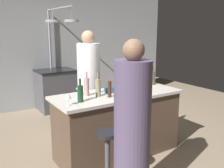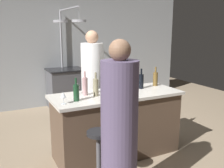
{
  "view_description": "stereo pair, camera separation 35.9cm",
  "coord_description": "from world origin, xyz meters",
  "px_view_note": "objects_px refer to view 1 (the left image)",
  "views": [
    {
      "loc": [
        -1.89,
        -2.81,
        1.77
      ],
      "look_at": [
        0.0,
        0.15,
        1.0
      ],
      "focal_mm": 40.77,
      "sensor_mm": 36.0,
      "label": 1
    },
    {
      "loc": [
        -1.57,
        -2.99,
        1.77
      ],
      "look_at": [
        0.0,
        0.15,
        1.0
      ],
      "focal_mm": 40.77,
      "sensor_mm": 36.0,
      "label": 2
    }
  ],
  "objects_px": {
    "wine_bottle_rose": "(87,86)",
    "mixing_bowl_blue": "(110,90)",
    "mixing_bowl_ceramic": "(125,87)",
    "wine_bottle_green": "(80,93)",
    "mixing_bowl_wooden": "(129,94)",
    "wine_bottle_white": "(98,87)",
    "bar_stool_left": "(107,158)",
    "stove_range": "(56,90)",
    "pepper_mill": "(110,89)",
    "wine_bottle_dark": "(140,80)",
    "wine_bottle_amber": "(152,78)",
    "wine_glass_near_left_guest": "(68,97)",
    "guest_left": "(132,133)",
    "chef": "(89,88)",
    "wine_glass_by_chef": "(78,87)"
  },
  "relations": [
    {
      "from": "wine_bottle_green",
      "to": "guest_left",
      "type": "bearing_deg",
      "value": -81.39
    },
    {
      "from": "wine_bottle_white",
      "to": "guest_left",
      "type": "bearing_deg",
      "value": -100.12
    },
    {
      "from": "bar_stool_left",
      "to": "wine_glass_by_chef",
      "type": "distance_m",
      "value": 1.03
    },
    {
      "from": "guest_left",
      "to": "wine_bottle_amber",
      "type": "xyz_separation_m",
      "value": [
        1.24,
        1.13,
        0.23
      ]
    },
    {
      "from": "wine_bottle_amber",
      "to": "wine_glass_near_left_guest",
      "type": "relative_size",
      "value": 2.01
    },
    {
      "from": "wine_bottle_rose",
      "to": "mixing_bowl_blue",
      "type": "relative_size",
      "value": 1.83
    },
    {
      "from": "pepper_mill",
      "to": "wine_bottle_white",
      "type": "distance_m",
      "value": 0.16
    },
    {
      "from": "bar_stool_left",
      "to": "guest_left",
      "type": "bearing_deg",
      "value": -80.07
    },
    {
      "from": "wine_bottle_white",
      "to": "bar_stool_left",
      "type": "bearing_deg",
      "value": -110.91
    },
    {
      "from": "guest_left",
      "to": "wine_bottle_amber",
      "type": "distance_m",
      "value": 1.69
    },
    {
      "from": "pepper_mill",
      "to": "mixing_bowl_wooden",
      "type": "bearing_deg",
      "value": -25.57
    },
    {
      "from": "mixing_bowl_ceramic",
      "to": "mixing_bowl_wooden",
      "type": "xyz_separation_m",
      "value": [
        -0.17,
        -0.31,
        -0.0
      ]
    },
    {
      "from": "pepper_mill",
      "to": "wine_bottle_amber",
      "type": "distance_m",
      "value": 0.99
    },
    {
      "from": "pepper_mill",
      "to": "wine_bottle_dark",
      "type": "distance_m",
      "value": 0.69
    },
    {
      "from": "wine_bottle_rose",
      "to": "wine_glass_near_left_guest",
      "type": "xyz_separation_m",
      "value": [
        -0.37,
        -0.28,
        -0.02
      ]
    },
    {
      "from": "wine_bottle_amber",
      "to": "mixing_bowl_blue",
      "type": "distance_m",
      "value": 0.81
    },
    {
      "from": "stove_range",
      "to": "mixing_bowl_blue",
      "type": "xyz_separation_m",
      "value": [
        -0.06,
        -2.34,
        0.49
      ]
    },
    {
      "from": "wine_bottle_amber",
      "to": "wine_bottle_white",
      "type": "distance_m",
      "value": 1.07
    },
    {
      "from": "chef",
      "to": "pepper_mill",
      "type": "height_order",
      "value": "chef"
    },
    {
      "from": "wine_bottle_rose",
      "to": "wine_bottle_green",
      "type": "height_order",
      "value": "wine_bottle_rose"
    },
    {
      "from": "wine_glass_near_left_guest",
      "to": "wine_bottle_rose",
      "type": "bearing_deg",
      "value": 36.31
    },
    {
      "from": "wine_bottle_dark",
      "to": "wine_glass_near_left_guest",
      "type": "xyz_separation_m",
      "value": [
        -1.25,
        -0.26,
        -0.01
      ]
    },
    {
      "from": "bar_stool_left",
      "to": "mixing_bowl_wooden",
      "type": "distance_m",
      "value": 0.89
    },
    {
      "from": "wine_bottle_rose",
      "to": "mixing_bowl_blue",
      "type": "xyz_separation_m",
      "value": [
        0.37,
        0.0,
        -0.09
      ]
    },
    {
      "from": "stove_range",
      "to": "wine_glass_by_chef",
      "type": "height_order",
      "value": "wine_glass_by_chef"
    },
    {
      "from": "pepper_mill",
      "to": "wine_glass_near_left_guest",
      "type": "relative_size",
      "value": 1.44
    },
    {
      "from": "stove_range",
      "to": "mixing_bowl_blue",
      "type": "height_order",
      "value": "mixing_bowl_blue"
    },
    {
      "from": "pepper_mill",
      "to": "wine_bottle_dark",
      "type": "bearing_deg",
      "value": 17.2
    },
    {
      "from": "pepper_mill",
      "to": "wine_bottle_amber",
      "type": "xyz_separation_m",
      "value": [
        0.96,
        0.27,
        0.01
      ]
    },
    {
      "from": "chef",
      "to": "wine_glass_by_chef",
      "type": "bearing_deg",
      "value": -127.16
    },
    {
      "from": "pepper_mill",
      "to": "wine_bottle_amber",
      "type": "height_order",
      "value": "wine_bottle_amber"
    },
    {
      "from": "wine_glass_by_chef",
      "to": "mixing_bowl_blue",
      "type": "bearing_deg",
      "value": -11.62
    },
    {
      "from": "pepper_mill",
      "to": "mixing_bowl_wooden",
      "type": "height_order",
      "value": "pepper_mill"
    },
    {
      "from": "guest_left",
      "to": "wine_bottle_white",
      "type": "xyz_separation_m",
      "value": [
        0.17,
        0.98,
        0.24
      ]
    },
    {
      "from": "wine_bottle_green",
      "to": "wine_bottle_dark",
      "type": "bearing_deg",
      "value": 10.58
    },
    {
      "from": "wine_glass_near_left_guest",
      "to": "pepper_mill",
      "type": "bearing_deg",
      "value": 5.18
    },
    {
      "from": "mixing_bowl_ceramic",
      "to": "wine_bottle_green",
      "type": "bearing_deg",
      "value": -165.99
    },
    {
      "from": "wine_bottle_rose",
      "to": "wine_glass_by_chef",
      "type": "distance_m",
      "value": 0.12
    },
    {
      "from": "stove_range",
      "to": "guest_left",
      "type": "relative_size",
      "value": 0.53
    },
    {
      "from": "guest_left",
      "to": "chef",
      "type": "bearing_deg",
      "value": 75.39
    },
    {
      "from": "wine_bottle_white",
      "to": "wine_bottle_green",
      "type": "height_order",
      "value": "wine_bottle_white"
    },
    {
      "from": "chef",
      "to": "mixing_bowl_blue",
      "type": "height_order",
      "value": "chef"
    },
    {
      "from": "bar_stool_left",
      "to": "wine_bottle_dark",
      "type": "relative_size",
      "value": 2.28
    },
    {
      "from": "wine_bottle_rose",
      "to": "chef",
      "type": "bearing_deg",
      "value": 60.74
    },
    {
      "from": "mixing_bowl_wooden",
      "to": "mixing_bowl_blue",
      "type": "bearing_deg",
      "value": 103.49
    },
    {
      "from": "wine_bottle_green",
      "to": "wine_bottle_white",
      "type": "bearing_deg",
      "value": 20.24
    },
    {
      "from": "wine_bottle_dark",
      "to": "wine_bottle_green",
      "type": "xyz_separation_m",
      "value": [
        -1.07,
        -0.2,
        -0.0
      ]
    },
    {
      "from": "mixing_bowl_blue",
      "to": "wine_bottle_green",
      "type": "bearing_deg",
      "value": -158.59
    },
    {
      "from": "chef",
      "to": "wine_bottle_green",
      "type": "relative_size",
      "value": 6.05
    },
    {
      "from": "chef",
      "to": "mixing_bowl_wooden",
      "type": "bearing_deg",
      "value": -87.96
    }
  ]
}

